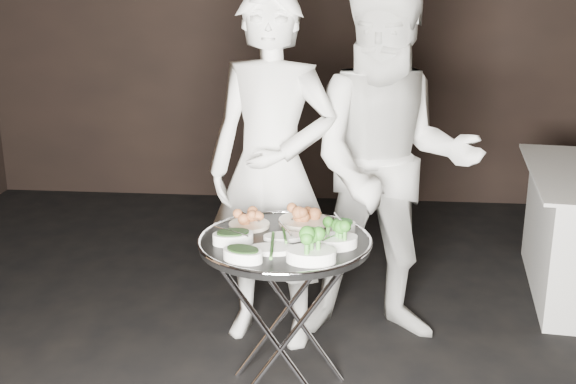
# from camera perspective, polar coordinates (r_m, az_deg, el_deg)

# --- Properties ---
(wall_back) EXTENTS (6.00, 0.05, 3.00)m
(wall_back) POSITION_cam_1_polar(r_m,az_deg,el_deg) (5.94, 4.81, 13.47)
(wall_back) COLOR black
(wall_back) RESTS_ON floor
(tray_stand) EXTENTS (0.52, 0.44, 0.77)m
(tray_stand) POSITION_cam_1_polar(r_m,az_deg,el_deg) (3.19, -0.25, -9.75)
(tray_stand) COLOR silver
(tray_stand) RESTS_ON floor
(serving_tray) EXTENTS (0.74, 0.74, 0.04)m
(serving_tray) POSITION_cam_1_polar(r_m,az_deg,el_deg) (3.05, -0.26, -3.96)
(serving_tray) COLOR black
(serving_tray) RESTS_ON tray_stand
(potato_plate_a) EXTENTS (0.18, 0.18, 0.07)m
(potato_plate_a) POSITION_cam_1_polar(r_m,az_deg,el_deg) (3.19, -3.09, -2.27)
(potato_plate_a) COLOR beige
(potato_plate_a) RESTS_ON serving_tray
(potato_plate_b) EXTENTS (0.22, 0.22, 0.08)m
(potato_plate_b) POSITION_cam_1_polar(r_m,az_deg,el_deg) (3.23, 1.23, -1.88)
(potato_plate_b) COLOR beige
(potato_plate_b) RESTS_ON serving_tray
(greens_bowl) EXTENTS (0.11, 0.11, 0.06)m
(greens_bowl) POSITION_cam_1_polar(r_m,az_deg,el_deg) (3.14, 4.33, -2.63)
(greens_bowl) COLOR white
(greens_bowl) RESTS_ON serving_tray
(asparagus_plate_a) EXTENTS (0.19, 0.13, 0.04)m
(asparagus_plate_a) POSITION_cam_1_polar(r_m,az_deg,el_deg) (3.05, -0.29, -3.45)
(asparagus_plate_a) COLOR white
(asparagus_plate_a) RESTS_ON serving_tray
(asparagus_plate_b) EXTENTS (0.20, 0.12, 0.04)m
(asparagus_plate_b) POSITION_cam_1_polar(r_m,az_deg,el_deg) (2.91, -1.27, -4.41)
(asparagus_plate_b) COLOR white
(asparagus_plate_b) RESTS_ON serving_tray
(spinach_bowl_a) EXTENTS (0.20, 0.16, 0.07)m
(spinach_bowl_a) POSITION_cam_1_polar(r_m,az_deg,el_deg) (3.00, -4.37, -3.48)
(spinach_bowl_a) COLOR white
(spinach_bowl_a) RESTS_ON serving_tray
(spinach_bowl_b) EXTENTS (0.19, 0.16, 0.07)m
(spinach_bowl_b) POSITION_cam_1_polar(r_m,az_deg,el_deg) (2.83, -3.59, -4.83)
(spinach_bowl_b) COLOR white
(spinach_bowl_b) RESTS_ON serving_tray
(broccoli_bowl_a) EXTENTS (0.21, 0.18, 0.07)m
(broccoli_bowl_a) POSITION_cam_1_polar(r_m,az_deg,el_deg) (2.96, 3.85, -3.75)
(broccoli_bowl_a) COLOR white
(broccoli_bowl_a) RESTS_ON serving_tray
(broccoli_bowl_b) EXTENTS (0.20, 0.14, 0.08)m
(broccoli_bowl_b) POSITION_cam_1_polar(r_m,az_deg,el_deg) (2.81, 1.84, -4.79)
(broccoli_bowl_b) COLOR white
(broccoli_bowl_b) RESTS_ON serving_tray
(serving_utensils) EXTENTS (0.58, 0.43, 0.01)m
(serving_utensils) POSITION_cam_1_polar(r_m,az_deg,el_deg) (3.09, 0.17, -2.49)
(serving_utensils) COLOR silver
(serving_utensils) RESTS_ON serving_tray
(waiter_left) EXTENTS (0.74, 0.57, 1.82)m
(waiter_left) POSITION_cam_1_polar(r_m,az_deg,el_deg) (3.61, -1.28, 1.62)
(waiter_left) COLOR silver
(waiter_left) RESTS_ON floor
(waiter_right) EXTENTS (0.94, 0.75, 1.87)m
(waiter_right) POSITION_cam_1_polar(r_m,az_deg,el_deg) (3.65, 8.09, 2.08)
(waiter_right) COLOR silver
(waiter_right) RESTS_ON floor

